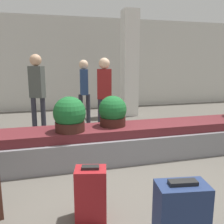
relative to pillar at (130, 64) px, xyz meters
The scene contains 11 objects.
ground_plane 5.10m from the pillar, 108.13° to the right, with size 18.00×18.00×0.00m, color #59544C.
back_wall 2.18m from the pillar, 133.69° to the left, with size 18.00×0.06×3.20m.
carousel 3.94m from the pillar, 113.91° to the right, with size 7.68×0.85×0.58m.
pillar is the anchor object (origin of this frame).
suitcase_0 5.76m from the pillar, 104.12° to the right, with size 0.31×0.20×0.52m.
suitcase_5 5.61m from the pillar, 113.59° to the right, with size 0.38×0.31×0.60m.
potted_plant_1 3.75m from the pillar, 113.83° to the right, with size 0.48×0.48×0.52m.
potted_plant_2 4.23m from the pillar, 122.44° to the right, with size 0.52×0.52×0.56m.
traveler_0 2.38m from the pillar, 123.42° to the right, with size 0.35×0.25×1.76m.
traveler_1 3.21m from the pillar, 149.72° to the right, with size 0.37×0.32×1.83m.
traveler_2 1.91m from the pillar, 149.91° to the right, with size 0.31×0.33×1.72m.
Camera 1 is at (-1.11, -2.79, 1.65)m, focal length 40.00 mm.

